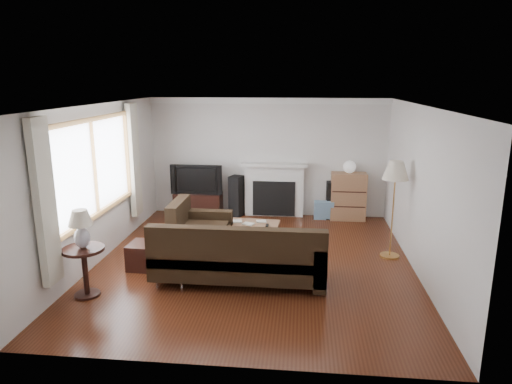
# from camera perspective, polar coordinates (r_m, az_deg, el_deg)

# --- Properties ---
(room) EXTENTS (5.10, 5.60, 2.54)m
(room) POSITION_cam_1_polar(r_m,az_deg,el_deg) (7.05, -0.25, 0.60)
(room) COLOR #4A2010
(room) RESTS_ON ground
(window) EXTENTS (0.12, 2.74, 1.54)m
(window) POSITION_cam_1_polar(r_m,az_deg,el_deg) (7.46, -19.50, 2.90)
(window) COLOR olive
(window) RESTS_ON room
(curtain_near) EXTENTS (0.10, 0.35, 2.10)m
(curtain_near) POSITION_cam_1_polar(r_m,az_deg,el_deg) (6.16, -24.89, -1.26)
(curtain_near) COLOR beige
(curtain_near) RESTS_ON room
(curtain_far) EXTENTS (0.10, 0.35, 2.10)m
(curtain_far) POSITION_cam_1_polar(r_m,az_deg,el_deg) (8.85, -14.99, 3.86)
(curtain_far) COLOR beige
(curtain_far) RESTS_ON room
(fireplace) EXTENTS (1.40, 0.26, 1.15)m
(fireplace) POSITION_cam_1_polar(r_m,az_deg,el_deg) (9.75, 2.28, 0.29)
(fireplace) COLOR white
(fireplace) RESTS_ON room
(tv_stand) EXTENTS (1.00, 0.45, 0.50)m
(tv_stand) POSITION_cam_1_polar(r_m,az_deg,el_deg) (9.93, -7.21, -1.50)
(tv_stand) COLOR black
(tv_stand) RESTS_ON ground
(television) EXTENTS (1.10, 0.14, 0.63)m
(television) POSITION_cam_1_polar(r_m,az_deg,el_deg) (9.79, -7.31, 1.70)
(television) COLOR black
(television) RESTS_ON tv_stand
(speaker_left) EXTENTS (0.33, 0.36, 0.88)m
(speaker_left) POSITION_cam_1_polar(r_m,az_deg,el_deg) (9.77, -2.48, -0.51)
(speaker_left) COLOR black
(speaker_left) RESTS_ON ground
(speaker_right) EXTENTS (0.23, 0.28, 0.80)m
(speaker_right) POSITION_cam_1_polar(r_m,az_deg,el_deg) (9.71, 9.44, -1.03)
(speaker_right) COLOR black
(speaker_right) RESTS_ON ground
(bookshelf) EXTENTS (0.72, 0.34, 0.99)m
(bookshelf) POSITION_cam_1_polar(r_m,az_deg,el_deg) (9.70, 11.44, -0.54)
(bookshelf) COLOR #986946
(bookshelf) RESTS_ON ground
(globe_lamp) EXTENTS (0.25, 0.25, 0.25)m
(globe_lamp) POSITION_cam_1_polar(r_m,az_deg,el_deg) (9.56, 11.62, 3.08)
(globe_lamp) COLOR white
(globe_lamp) RESTS_ON bookshelf
(sectional_sofa) EXTENTS (2.69, 1.96, 0.87)m
(sectional_sofa) POSITION_cam_1_polar(r_m,az_deg,el_deg) (6.67, -2.07, -7.57)
(sectional_sofa) COLOR black
(sectional_sofa) RESTS_ON ground
(coffee_table) EXTENTS (1.08, 0.63, 0.41)m
(coffee_table) POSITION_cam_1_polar(r_m,az_deg,el_deg) (8.12, -0.89, -5.26)
(coffee_table) COLOR #885E41
(coffee_table) RESTS_ON ground
(footstool) EXTENTS (0.49, 0.49, 0.40)m
(footstool) POSITION_cam_1_polar(r_m,az_deg,el_deg) (7.39, -13.68, -7.71)
(footstool) COLOR black
(footstool) RESTS_ON ground
(floor_lamp) EXTENTS (0.42, 0.42, 1.62)m
(floor_lamp) POSITION_cam_1_polar(r_m,az_deg,el_deg) (7.74, 16.74, -2.17)
(floor_lamp) COLOR #B88440
(floor_lamp) RESTS_ON ground
(side_table) EXTENTS (0.55, 0.55, 0.69)m
(side_table) POSITION_cam_1_polar(r_m,az_deg,el_deg) (6.67, -20.55, -9.33)
(side_table) COLOR black
(side_table) RESTS_ON ground
(table_lamp) EXTENTS (0.32, 0.32, 0.52)m
(table_lamp) POSITION_cam_1_polar(r_m,az_deg,el_deg) (6.46, -21.01, -4.38)
(table_lamp) COLOR silver
(table_lamp) RESTS_ON side_table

